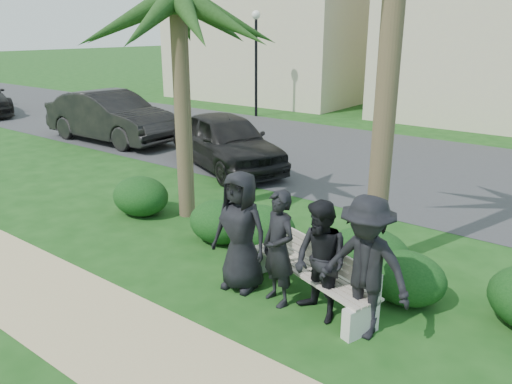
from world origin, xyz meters
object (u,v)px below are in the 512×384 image
park_bench (309,275)px  palm_left (178,3)px  car_b (111,117)px  man_c (321,262)px  man_d (365,268)px  man_b (279,248)px  man_a (240,231)px  street_lamp (256,45)px  car_a (226,141)px

park_bench → palm_left: palm_left is taller
palm_left → car_b: palm_left is taller
man_c → man_d: size_ratio=0.89×
man_c → palm_left: bearing=176.4°
park_bench → palm_left: 5.37m
car_b → man_d: bearing=-114.7°
man_d → palm_left: 5.84m
man_b → man_d: 1.25m
man_c → palm_left: 5.43m
man_b → man_d: man_d is taller
man_a → man_d: bearing=-6.1°
man_a → man_b: (0.67, -0.02, -0.07)m
man_a → man_c: bearing=-6.1°
man_b → palm_left: (-3.41, 1.64, 3.22)m
street_lamp → car_b: (-0.76, -6.86, -2.12)m
street_lamp → palm_left: size_ratio=0.86×
street_lamp → car_b: size_ratio=0.86×
palm_left → car_a: palm_left is taller
man_a → palm_left: (-2.74, 1.62, 3.16)m
street_lamp → car_b: street_lamp is taller
street_lamp → man_b: size_ratio=2.65×
car_a → car_b: size_ratio=0.88×
man_a → car_a: (-4.44, 4.81, -0.13)m
man_d → palm_left: (-4.66, 1.62, 3.13)m
man_d → car_a: size_ratio=0.41×
man_b → man_d: (1.24, 0.02, 0.09)m
street_lamp → park_bench: street_lamp is taller
park_bench → man_a: bearing=-142.3°
street_lamp → palm_left: palm_left is taller
car_a → car_b: bearing=111.0°
man_b → man_c: 0.64m
street_lamp → car_b: bearing=-96.3°
street_lamp → car_a: street_lamp is taller
street_lamp → man_c: street_lamp is taller
man_a → man_c: man_a is taller
park_bench → car_a: 7.01m
palm_left → man_c: bearing=-21.8°
man_d → car_a: (-6.35, 4.80, -0.16)m
park_bench → man_a: (-0.95, -0.33, 0.53)m
man_a → car_b: (-9.67, 5.04, -0.06)m
street_lamp → man_d: 16.21m
street_lamp → man_a: (8.91, -11.90, -2.07)m
street_lamp → car_b: 7.22m
man_c → man_a: bearing=-161.8°
street_lamp → park_bench: 15.42m
man_b → car_b: car_b is taller
park_bench → man_d: bearing=-0.3°
man_c → car_b: bearing=173.6°
park_bench → car_b: 11.62m
man_d → car_a: man_d is taller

